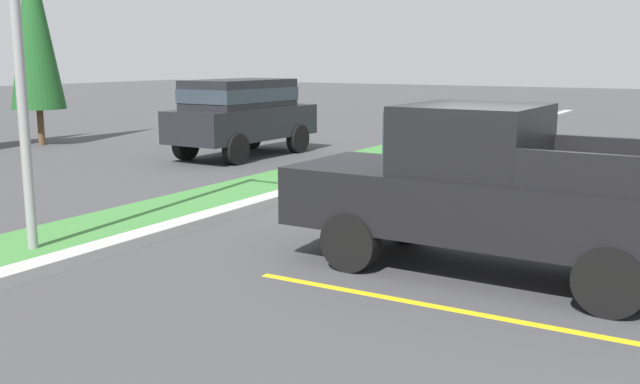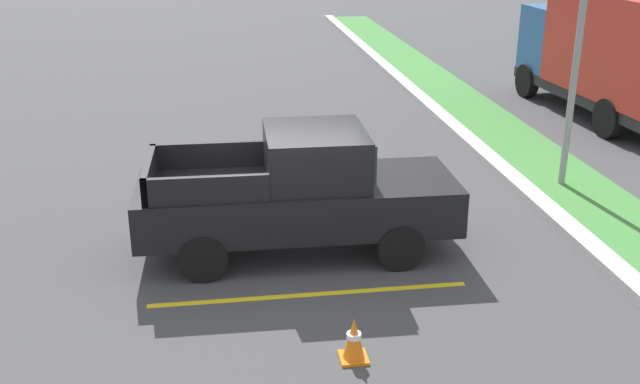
# 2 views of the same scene
# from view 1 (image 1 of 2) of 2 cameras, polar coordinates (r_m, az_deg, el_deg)

# --- Properties ---
(ground_plane) EXTENTS (120.00, 120.00, 0.00)m
(ground_plane) POSITION_cam_1_polar(r_m,az_deg,el_deg) (9.55, 14.47, -5.94)
(ground_plane) COLOR #424244
(parking_line_near) EXTENTS (0.12, 4.80, 0.01)m
(parking_line_near) POSITION_cam_1_polar(r_m,az_deg,el_deg) (7.95, 10.05, -9.10)
(parking_line_near) COLOR yellow
(parking_line_near) RESTS_ON ground
(parking_line_far) EXTENTS (0.12, 4.80, 0.01)m
(parking_line_far) POSITION_cam_1_polar(r_m,az_deg,el_deg) (10.79, 15.89, -4.08)
(parking_line_far) COLOR yellow
(parking_line_far) RESTS_ON ground
(curb_strip) EXTENTS (56.00, 0.40, 0.15)m
(curb_strip) POSITION_cam_1_polar(r_m,az_deg,el_deg) (11.85, -9.38, -2.16)
(curb_strip) COLOR #B2B2AD
(curb_strip) RESTS_ON ground
(grass_median) EXTENTS (56.00, 1.80, 0.06)m
(grass_median) POSITION_cam_1_polar(r_m,az_deg,el_deg) (12.58, -13.23, -1.77)
(grass_median) COLOR #42843D
(grass_median) RESTS_ON ground
(pickup_truck_main) EXTENTS (2.06, 5.27, 2.10)m
(pickup_truck_main) POSITION_cam_1_polar(r_m,az_deg,el_deg) (9.13, 13.40, 0.07)
(pickup_truck_main) COLOR black
(pickup_truck_main) RESTS_ON ground
(suv_distant) EXTENTS (4.65, 2.07, 2.10)m
(suv_distant) POSITION_cam_1_polar(r_m,az_deg,el_deg) (19.73, -6.24, 6.39)
(suv_distant) COLOR black
(suv_distant) RESTS_ON ground
(cypress_tree_far_right) EXTENTS (1.62, 1.62, 6.24)m
(cypress_tree_far_right) POSITION_cam_1_polar(r_m,az_deg,el_deg) (23.89, -21.83, 12.27)
(cypress_tree_far_right) COLOR brown
(cypress_tree_far_right) RESTS_ON ground
(traffic_cone) EXTENTS (0.36, 0.36, 0.60)m
(traffic_cone) POSITION_cam_1_polar(r_m,az_deg,el_deg) (12.47, 16.59, -0.81)
(traffic_cone) COLOR orange
(traffic_cone) RESTS_ON ground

